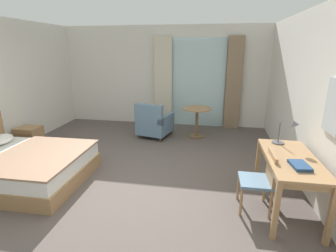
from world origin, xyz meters
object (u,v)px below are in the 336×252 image
object	(u,v)px
armchair_by_window	(154,123)
closed_book	(300,165)
nightstand	(30,138)
desk_lamp	(288,130)
desk_chair	(261,178)
bed	(20,166)
round_cafe_table	(197,116)
writing_desk	(290,164)

from	to	relation	value
armchair_by_window	closed_book	bearing A→B (deg)	-49.82
closed_book	armchair_by_window	bearing A→B (deg)	123.24
armchair_by_window	nightstand	bearing A→B (deg)	-153.79
desk_lamp	desk_chair	bearing A→B (deg)	-128.96
nightstand	closed_book	size ratio (longest dim) A/B	1.71
armchair_by_window	bed	bearing A→B (deg)	-123.49
bed	desk_chair	world-z (taller)	bed
bed	closed_book	bearing A→B (deg)	-4.86
nightstand	armchair_by_window	distance (m)	2.81
nightstand	desk_lamp	world-z (taller)	desk_lamp
desk_chair	desk_lamp	xyz separation A→B (m)	(0.40, 0.49, 0.53)
desk_chair	armchair_by_window	size ratio (longest dim) A/B	0.89
round_cafe_table	closed_book	bearing A→B (deg)	-65.33
writing_desk	round_cafe_table	world-z (taller)	writing_desk
closed_book	round_cafe_table	distance (m)	3.42
writing_desk	bed	bearing A→B (deg)	179.04
nightstand	desk_lamp	xyz separation A→B (m)	(5.01, -0.96, 0.76)
desk_chair	desk_lamp	world-z (taller)	desk_lamp
armchair_by_window	round_cafe_table	world-z (taller)	armchair_by_window
desk_chair	round_cafe_table	size ratio (longest dim) A/B	1.13
desk_chair	closed_book	xyz separation A→B (m)	(0.37, -0.22, 0.31)
bed	round_cafe_table	size ratio (longest dim) A/B	2.81
writing_desk	closed_book	xyz separation A→B (m)	(0.02, -0.28, 0.11)
closed_book	bed	bearing A→B (deg)	168.20
closed_book	round_cafe_table	bearing A→B (deg)	107.73
bed	round_cafe_table	bearing A→B (deg)	45.14
bed	desk_lamp	bearing A→B (deg)	4.93
desk_chair	writing_desk	bearing A→B (deg)	9.65
bed	closed_book	size ratio (longest dim) A/B	7.24
bed	desk_chair	xyz separation A→B (m)	(3.78, -0.13, 0.21)
writing_desk	closed_book	bearing A→B (deg)	-86.95
writing_desk	round_cafe_table	xyz separation A→B (m)	(-1.41, 2.81, -0.13)
nightstand	writing_desk	xyz separation A→B (m)	(4.97, -1.39, 0.43)
desk_chair	closed_book	bearing A→B (deg)	-30.87
writing_desk	armchair_by_window	bearing A→B (deg)	132.92
closed_book	armchair_by_window	xyz separation A→B (m)	(-2.46, 2.91, -0.44)
writing_desk	desk_lamp	distance (m)	0.55
writing_desk	armchair_by_window	world-z (taller)	armchair_by_window
writing_desk	closed_book	distance (m)	0.31
bed	desk_lamp	world-z (taller)	desk_lamp
writing_desk	desk_chair	xyz separation A→B (m)	(-0.36, -0.06, -0.20)
desk_chair	desk_lamp	distance (m)	0.83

